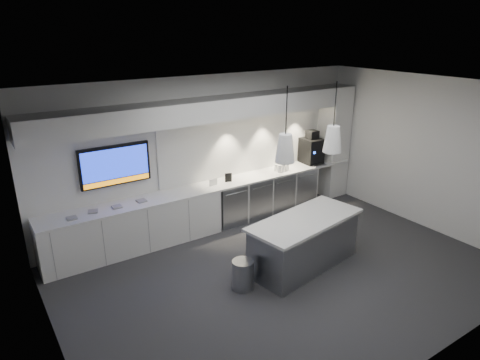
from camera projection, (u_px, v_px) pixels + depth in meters
floor at (285, 273)px, 7.09m from camera, size 7.00×7.00×0.00m
ceiling at (292, 90)px, 6.07m from camera, size 7.00×7.00×0.00m
wall_back at (208, 151)px, 8.54m from camera, size 7.00×0.00×7.00m
wall_front at (436, 257)px, 4.63m from camera, size 7.00×0.00×7.00m
wall_left at (46, 251)px, 4.76m from camera, size 0.00×7.00×7.00m
wall_right at (426, 153)px, 8.41m from camera, size 0.00×7.00×7.00m
back_counter at (217, 185)px, 8.50m from camera, size 6.80×0.65×0.04m
left_base_cabinets at (134, 227)px, 7.74m from camera, size 3.30×0.63×0.86m
fridge_unit_a at (228, 203)px, 8.78m from camera, size 0.60×0.61×0.85m
fridge_unit_b at (253, 197)px, 9.11m from camera, size 0.60×0.61×0.85m
fridge_unit_c at (276, 191)px, 9.44m from camera, size 0.60×0.61×0.85m
fridge_unit_d at (298, 185)px, 9.77m from camera, size 0.60×0.61×0.85m
backsplash at (257, 141)px, 9.13m from camera, size 4.60×0.03×1.30m
soffit at (215, 109)px, 8.00m from camera, size 6.90×0.60×0.40m
column at (333, 142)px, 10.04m from camera, size 0.55×0.55×2.60m
wall_tv at (115, 165)px, 7.49m from camera, size 1.25×0.07×0.72m
island at (304, 242)px, 7.18m from camera, size 2.18×1.21×0.87m
bin at (243, 275)px, 6.61m from camera, size 0.36×0.36×0.47m
coffee_machine at (312, 150)px, 9.72m from camera, size 0.44×0.60×0.75m
sign_black at (228, 178)px, 8.59m from camera, size 0.14×0.06×0.18m
sign_white at (213, 182)px, 8.39m from camera, size 0.18×0.04×0.14m
cup_cluster at (282, 167)px, 9.23m from camera, size 0.30×0.19×0.16m
tray_a at (72, 218)px, 6.96m from camera, size 0.17×0.17×0.02m
tray_b at (93, 211)px, 7.21m from camera, size 0.20×0.20×0.02m
tray_c at (117, 207)px, 7.40m from camera, size 0.16×0.16×0.02m
tray_d at (141, 201)px, 7.65m from camera, size 0.17×0.17×0.02m
pendant_left at (285, 148)px, 6.35m from camera, size 0.30×0.30×1.13m
pendant_right at (333, 139)px, 6.86m from camera, size 0.30×0.30×1.13m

